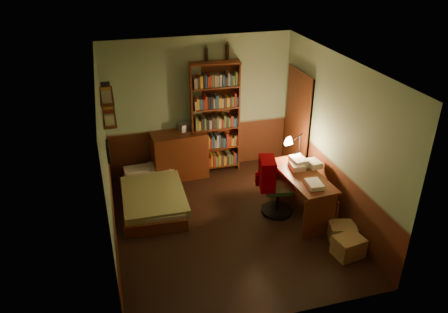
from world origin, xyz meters
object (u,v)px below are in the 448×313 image
object	(u,v)px
desk	(301,194)
cardboard_box_b	(342,232)
office_chair	(278,189)
mini_stereo	(185,126)
bed	(152,190)
dresser	(180,155)
bookshelf	(215,118)
cardboard_box_a	(348,247)
desk_lamp	(300,138)

from	to	relation	value
desk	cardboard_box_b	xyz separation A→B (m)	(0.32, -0.84, -0.23)
office_chair	mini_stereo	bearing A→B (deg)	136.36
bed	office_chair	distance (m)	2.15
dresser	bookshelf	world-z (taller)	bookshelf
mini_stereo	bookshelf	distance (m)	0.58
bookshelf	cardboard_box_a	bearing A→B (deg)	-61.83
desk	cardboard_box_a	size ratio (longest dim) A/B	3.37
office_chair	dresser	bearing A→B (deg)	141.75
desk	office_chair	distance (m)	0.38
dresser	cardboard_box_b	size ratio (longest dim) A/B	2.61
office_chair	cardboard_box_a	size ratio (longest dim) A/B	2.25
desk_lamp	desk	bearing A→B (deg)	-104.77
cardboard_box_b	bed	bearing A→B (deg)	146.01
mini_stereo	cardboard_box_a	xyz separation A→B (m)	(1.76, -3.09, -0.81)
bookshelf	office_chair	world-z (taller)	bookshelf
bookshelf	cardboard_box_b	size ratio (longest dim) A/B	5.58
mini_stereo	office_chair	world-z (taller)	mini_stereo
bookshelf	office_chair	distance (m)	1.95
cardboard_box_a	dresser	bearing A→B (deg)	122.93
dresser	desk	world-z (taller)	dresser
bed	mini_stereo	world-z (taller)	mini_stereo
bookshelf	desk	xyz separation A→B (m)	(0.97, -1.85, -0.71)
office_chair	cardboard_box_b	distance (m)	1.21
desk	bookshelf	bearing A→B (deg)	113.33
bookshelf	cardboard_box_b	world-z (taller)	bookshelf
cardboard_box_a	office_chair	bearing A→B (deg)	113.94
office_chair	desk_lamp	bearing A→B (deg)	56.80
dresser	mini_stereo	bearing A→B (deg)	34.39
bed	cardboard_box_a	size ratio (longest dim) A/B	4.49
dresser	desk	size ratio (longest dim) A/B	0.74
bed	office_chair	size ratio (longest dim) A/B	2.00
desk	bed	bearing A→B (deg)	153.70
desk_lamp	dresser	bearing A→B (deg)	154.81
bed	cardboard_box_a	world-z (taller)	bed
cardboard_box_a	desk_lamp	bearing A→B (deg)	89.64
bed	desk_lamp	world-z (taller)	desk_lamp
desk_lamp	mini_stereo	bearing A→B (deg)	149.84
mini_stereo	cardboard_box_a	bearing A→B (deg)	-79.18
mini_stereo	bookshelf	bearing A→B (deg)	-22.89
bed	bookshelf	size ratio (longest dim) A/B	0.84
bed	cardboard_box_b	size ratio (longest dim) A/B	4.70
dresser	desk_lamp	world-z (taller)	desk_lamp
bed	dresser	world-z (taller)	dresser
cardboard_box_a	cardboard_box_b	size ratio (longest dim) A/B	1.05
bed	desk_lamp	size ratio (longest dim) A/B	2.90
cardboard_box_b	desk_lamp	bearing A→B (deg)	93.15
bed	desk_lamp	xyz separation A→B (m)	(2.56, -0.26, 0.77)
desk	desk_lamp	size ratio (longest dim) A/B	2.18
bookshelf	office_chair	size ratio (longest dim) A/B	2.37
bed	desk_lamp	bearing A→B (deg)	-2.09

